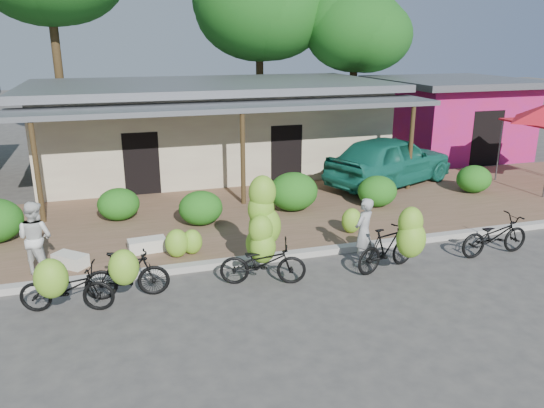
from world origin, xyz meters
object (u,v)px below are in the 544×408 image
Objects in this scene: vendor at (364,232)px; bystander at (35,238)px; bike_far_right at (495,236)px; bike_left at (127,273)px; tree_center_right at (255,6)px; sack_near at (147,245)px; bike_right at (395,243)px; teal_van at (390,160)px; bike_center at (263,241)px; bike_far_left at (64,287)px; sack_far at (70,260)px; tree_near_right at (351,28)px.

bystander is (-6.86, 1.41, 0.13)m from vendor.
bike_left is at bearing 86.05° from bike_far_right.
tree_center_right reaches higher than sack_near.
bike_right is 0.35× the size of teal_van.
vendor is 0.99× the size of bystander.
bike_far_left is at bearing 111.63° from bike_center.
tree_center_right is at bearing -12.67° from bike_far_left.
bike_center reaches higher than sack_near.
bike_center is at bearing 61.51° from bike_right.
bike_center is at bearing -70.02° from bike_far_left.
sack_near is (-2.24, 1.95, -0.57)m from bike_center.
bystander reaches higher than bike_left.
bike_center is 2.84m from bike_right.
bike_left is at bearing 109.89° from bike_center.
sack_near is (0.53, 2.14, -0.30)m from bike_left.
sack_far is at bearing -120.13° from tree_center_right.
bike_left is at bearing -113.87° from tree_center_right.
bike_far_left is at bearing 87.40° from bike_far_right.
teal_van is at bearing -125.62° from bystander.
tree_near_right is 4.30× the size of bike_left.
sack_far is (-1.13, 1.76, -0.31)m from bike_left.
bystander is at bearing 51.74° from bike_left.
sack_near reaches higher than sack_far.
bike_right is (2.77, -0.60, -0.14)m from bike_center.
bike_far_right is 9.63m from sack_far.
bike_left is at bearing -31.09° from vendor.
bike_far_right is 0.37× the size of teal_van.
bike_center is 2.90× the size of sack_far.
tree_near_right is at bearing -13.38° from bike_far_right.
bike_far_right is (-2.62, -13.83, -4.83)m from tree_near_right.
tree_center_right reaches higher than teal_van.
sack_far is 10.79m from teal_van.
teal_van reaches higher than sack_near.
sack_near is at bearing -115.33° from tree_center_right.
bike_left reaches higher than sack_near.
vendor is at bearing -96.70° from tree_center_right.
teal_van is (0.56, 5.96, 0.49)m from bike_far_right.
bike_far_right is at bearing -11.70° from sack_far.
teal_van is (1.94, -9.87, -5.35)m from tree_center_right.
bike_center is at bearing 83.39° from bike_far_right.
bike_center is at bearing -164.53° from bystander.
bystander is at bearing -136.52° from tree_near_right.
bike_center is at bearing -41.01° from sack_near.
bike_left is 0.33× the size of teal_van.
tree_near_right reaches higher than bike_right.
teal_van is at bearing 21.84° from sack_far.
tree_center_right is 4.70× the size of bike_far_left.
bike_right is at bearing -162.54° from bystander.
tree_near_right is 18.01m from bystander.
bike_far_right is at bearing -16.72° from sack_near.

